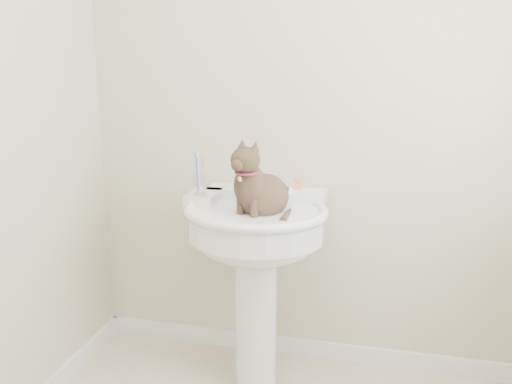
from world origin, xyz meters
The scene contains 7 objects.
wall_back centered at (0.00, 1.10, 1.25)m, with size 2.20×0.00×2.50m, color beige, non-canonical shape.
baseboard_back centered at (0.00, 1.09, 0.04)m, with size 2.20×0.02×0.09m, color white.
pedestal_sink centered at (-0.22, 0.81, 0.70)m, with size 0.65×0.63×0.89m.
faucet centered at (-0.22, 0.97, 0.94)m, with size 0.28×0.12×0.14m.
soap_bar centered at (-0.10, 1.06, 0.91)m, with size 0.09×0.06×0.03m, color orange.
toothbrush_cup centered at (-0.48, 0.83, 0.94)m, with size 0.07×0.07×0.18m.
cat centered at (-0.19, 0.78, 0.94)m, with size 0.24×0.30×0.44m.
Camera 1 is at (0.31, -1.39, 1.50)m, focal length 38.00 mm.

